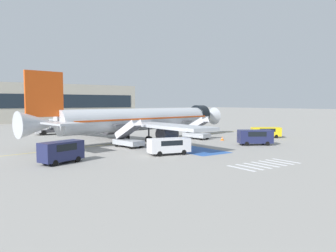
{
  "coord_description": "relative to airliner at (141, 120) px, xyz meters",
  "views": [
    {
      "loc": [
        -27.23,
        -48.23,
        6.4
      ],
      "look_at": [
        3.73,
        -3.89,
        2.55
      ],
      "focal_mm": 35.0,
      "sensor_mm": 36.0,
      "label": 1
    }
  ],
  "objects": [
    {
      "name": "ground_plane",
      "position": [
        -0.2,
        1.09,
        -3.6
      ],
      "size": [
        600.0,
        600.0,
        0.0
      ],
      "primitive_type": "plane",
      "color": "gray"
    },
    {
      "name": "apron_leadline_yellow",
      "position": [
        0.69,
        0.12,
        -3.59
      ],
      "size": [
        73.27,
        12.97,
        0.01
      ],
      "primitive_type": "cube",
      "rotation": [
        0.0,
        0.0,
        -1.4
      ],
      "color": "gold",
      "rests_on": "ground_plane"
    },
    {
      "name": "apron_stand_patch_blue",
      "position": [
        0.69,
        -12.18,
        -3.59
      ],
      "size": [
        5.2,
        11.32,
        0.01
      ],
      "primitive_type": "cube",
      "color": "#2856A8",
      "rests_on": "ground_plane"
    },
    {
      "name": "apron_walkway_bar_0",
      "position": [
        -3.51,
        -25.34,
        -3.59
      ],
      "size": [
        0.44,
        3.6,
        0.01
      ],
      "primitive_type": "cube",
      "color": "silver",
      "rests_on": "ground_plane"
    },
    {
      "name": "apron_walkway_bar_1",
      "position": [
        -2.31,
        -25.34,
        -3.59
      ],
      "size": [
        0.44,
        3.6,
        0.01
      ],
      "primitive_type": "cube",
      "color": "silver",
      "rests_on": "ground_plane"
    },
    {
      "name": "apron_walkway_bar_2",
      "position": [
        -1.11,
        -25.34,
        -3.59
      ],
      "size": [
        0.44,
        3.6,
        0.01
      ],
      "primitive_type": "cube",
      "color": "silver",
      "rests_on": "ground_plane"
    },
    {
      "name": "apron_walkway_bar_3",
      "position": [
        0.09,
        -25.34,
        -3.59
      ],
      "size": [
        0.44,
        3.6,
        0.01
      ],
      "primitive_type": "cube",
      "color": "silver",
      "rests_on": "ground_plane"
    },
    {
      "name": "apron_walkway_bar_4",
      "position": [
        1.29,
        -25.34,
        -3.59
      ],
      "size": [
        0.44,
        3.6,
        0.01
      ],
      "primitive_type": "cube",
      "color": "silver",
      "rests_on": "ground_plane"
    },
    {
      "name": "apron_walkway_bar_5",
      "position": [
        2.49,
        -25.34,
        -3.59
      ],
      "size": [
        0.44,
        3.6,
        0.01
      ],
      "primitive_type": "cube",
      "color": "silver",
      "rests_on": "ground_plane"
    },
    {
      "name": "apron_walkway_bar_6",
      "position": [
        3.69,
        -25.34,
        -3.59
      ],
      "size": [
        0.44,
        3.6,
        0.01
      ],
      "primitive_type": "cube",
      "color": "silver",
      "rests_on": "ground_plane"
    },
    {
      "name": "airliner",
      "position": [
        0.0,
        0.0,
        0.0
      ],
      "size": [
        39.8,
        34.05,
        10.51
      ],
      "rotation": [
        0.0,
        0.0,
        -1.4
      ],
      "color": "#B7BCC4",
      "rests_on": "ground_plane"
    },
    {
      "name": "boarding_stairs_forward",
      "position": [
        9.66,
        -2.75,
        -2.61
      ],
      "size": [
        2.99,
        5.48,
        3.98
      ],
      "rotation": [
        0.0,
        0.0,
        0.17
      ],
      "color": "#ADB2BA",
      "rests_on": "ground_plane"
    },
    {
      "name": "boarding_stairs_aft",
      "position": [
        -5.28,
        -5.35,
        -2.6
      ],
      "size": [
        2.99,
        5.48,
        4.05
      ],
      "rotation": [
        0.0,
        0.0,
        0.17
      ],
      "color": "#ADB2BA",
      "rests_on": "ground_plane"
    },
    {
      "name": "fuel_tanker",
      "position": [
        -6.96,
        20.23,
        -1.98
      ],
      "size": [
        10.75,
        2.81,
        3.23
      ],
      "rotation": [
        0.0,
        0.0,
        1.55
      ],
      "color": "#38383D",
      "rests_on": "ground_plane"
    },
    {
      "name": "service_van_0",
      "position": [
        11.61,
        -14.31,
        -2.23
      ],
      "size": [
        5.35,
        4.3,
        2.3
      ],
      "rotation": [
        0.0,
        0.0,
        4.17
      ],
      "color": "#1E234C",
      "rests_on": "ground_plane"
    },
    {
      "name": "service_van_1",
      "position": [
        -4.39,
        -14.35,
        -2.38
      ],
      "size": [
        5.45,
        3.08,
        2.02
      ],
      "rotation": [
        0.0,
        0.0,
        4.49
      ],
      "color": "silver",
      "rests_on": "ground_plane"
    },
    {
      "name": "service_van_2",
      "position": [
        -17.04,
        -12.55,
        -2.22
      ],
      "size": [
        5.02,
        3.4,
        2.33
      ],
      "rotation": [
        0.0,
        0.0,
        5.07
      ],
      "color": "#1E234C",
      "rests_on": "ground_plane"
    },
    {
      "name": "service_van_3",
      "position": [
        21.42,
        -8.53,
        -2.44
      ],
      "size": [
        5.36,
        4.49,
        1.91
      ],
      "rotation": [
        0.0,
        0.0,
        0.98
      ],
      "color": "yellow",
      "rests_on": "ground_plane"
    },
    {
      "name": "baggage_cart",
      "position": [
        2.18,
        -5.01,
        -3.34
      ],
      "size": [
        1.76,
        2.74,
        0.87
      ],
      "rotation": [
        0.0,
        0.0,
        0.1
      ],
      "color": "gray",
      "rests_on": "ground_plane"
    },
    {
      "name": "ground_crew_0",
      "position": [
        3.12,
        -2.69,
        -2.69
      ],
      "size": [
        0.49,
        0.4,
        1.59
      ],
      "rotation": [
        0.0,
        0.0,
        5.8
      ],
      "color": "#191E38",
      "rests_on": "ground_plane"
    },
    {
      "name": "ground_crew_1",
      "position": [
        0.13,
        -6.59,
        -2.6
      ],
      "size": [
        0.3,
        0.46,
        1.74
      ],
      "rotation": [
        0.0,
        0.0,
        4.89
      ],
      "color": "#191E38",
      "rests_on": "ground_plane"
    },
    {
      "name": "traffic_cone_0",
      "position": [
        11.87,
        -7.03,
        -3.27
      ],
      "size": [
        0.59,
        0.59,
        0.66
      ],
      "color": "orange",
      "rests_on": "ground_plane"
    },
    {
      "name": "traffic_cone_1",
      "position": [
        16.51,
        -9.51,
        -3.3
      ],
      "size": [
        0.53,
        0.53,
        0.59
      ],
      "color": "orange",
      "rests_on": "ground_plane"
    }
  ]
}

